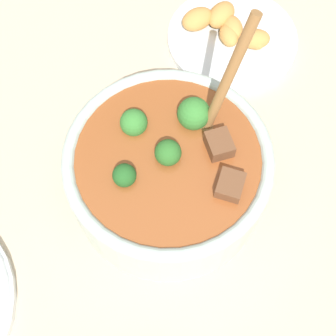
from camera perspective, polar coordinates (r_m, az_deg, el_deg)
name	(u,v)px	position (r m, az deg, el deg)	size (l,w,h in m)	color
ground_plane	(168,189)	(0.63, 0.00, -2.63)	(4.00, 4.00, 0.00)	#C6B293
stew_bowl	(168,170)	(0.57, 0.04, -0.25)	(0.25, 0.25, 0.25)	#B2C6BC
food_plate	(230,34)	(0.76, 7.60, 15.84)	(0.20, 0.20, 0.04)	white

